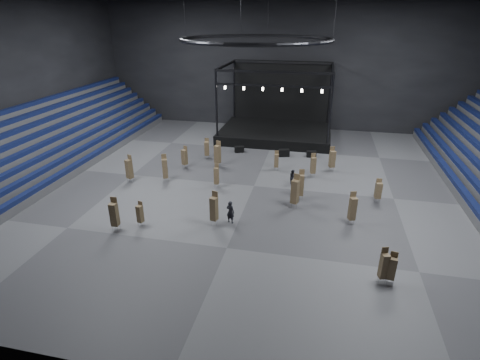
% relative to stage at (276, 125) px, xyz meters
% --- Properties ---
extents(floor, '(50.00, 50.00, 0.00)m').
position_rel_stage_xyz_m(floor, '(-0.00, -16.24, -1.45)').
color(floor, '#4F4F52').
rests_on(floor, ground).
extents(wall_back, '(50.00, 0.20, 18.00)m').
position_rel_stage_xyz_m(wall_back, '(-0.00, 4.76, 7.55)').
color(wall_back, black).
rests_on(wall_back, ground).
extents(wall_front, '(50.00, 0.20, 18.00)m').
position_rel_stage_xyz_m(wall_front, '(-0.00, -37.24, 7.55)').
color(wall_front, black).
rests_on(wall_front, ground).
extents(wall_left, '(0.20, 42.00, 18.00)m').
position_rel_stage_xyz_m(wall_left, '(-25.00, -16.24, 7.55)').
color(wall_left, black).
rests_on(wall_left, ground).
extents(bleachers_left, '(7.20, 40.00, 6.40)m').
position_rel_stage_xyz_m(bleachers_left, '(-22.94, -16.24, 0.28)').
color(bleachers_left, '#4A4B4D').
rests_on(bleachers_left, floor).
extents(stage, '(14.00, 10.00, 9.20)m').
position_rel_stage_xyz_m(stage, '(0.00, 0.00, 0.00)').
color(stage, black).
rests_on(stage, floor).
extents(truss_ring, '(12.30, 12.30, 5.15)m').
position_rel_stage_xyz_m(truss_ring, '(-0.00, -16.24, 11.55)').
color(truss_ring, black).
rests_on(truss_ring, ceiling).
extents(flight_case_left, '(1.20, 0.89, 0.72)m').
position_rel_stage_xyz_m(flight_case_left, '(-3.40, -7.28, -1.09)').
color(flight_case_left, black).
rests_on(flight_case_left, floor).
extents(flight_case_mid, '(1.34, 0.95, 0.81)m').
position_rel_stage_xyz_m(flight_case_mid, '(1.87, -7.54, -1.04)').
color(flight_case_mid, black).
rests_on(flight_case_mid, floor).
extents(flight_case_right, '(1.15, 0.75, 0.70)m').
position_rel_stage_xyz_m(flight_case_right, '(4.94, -7.08, -1.10)').
color(flight_case_right, black).
rests_on(flight_case_right, floor).
extents(chair_stack_0, '(0.69, 0.69, 2.83)m').
position_rel_stage_xyz_m(chair_stack_0, '(-4.65, -12.22, 0.01)').
color(chair_stack_0, silver).
rests_on(chair_stack_0, floor).
extents(chair_stack_1, '(0.51, 0.51, 2.76)m').
position_rel_stage_xyz_m(chair_stack_1, '(4.44, -18.04, -0.05)').
color(chair_stack_1, silver).
rests_on(chair_stack_1, floor).
extents(chair_stack_2, '(0.61, 0.61, 2.77)m').
position_rel_stage_xyz_m(chair_stack_2, '(-1.72, -23.82, -0.04)').
color(chair_stack_2, silver).
rests_on(chair_stack_2, floor).
extents(chair_stack_3, '(0.64, 0.64, 2.39)m').
position_rel_stage_xyz_m(chair_stack_3, '(-7.94, -13.27, -0.20)').
color(chair_stack_3, silver).
rests_on(chair_stack_3, floor).
extents(chair_stack_4, '(0.69, 0.69, 2.58)m').
position_rel_stage_xyz_m(chair_stack_4, '(7.13, -10.81, -0.11)').
color(chair_stack_4, silver).
rests_on(chair_stack_4, floor).
extents(chair_stack_5, '(0.49, 0.49, 2.10)m').
position_rel_stage_xyz_m(chair_stack_5, '(1.53, -11.85, -0.35)').
color(chair_stack_5, silver).
rests_on(chair_stack_5, floor).
extents(chair_stack_6, '(0.55, 0.55, 2.68)m').
position_rel_stage_xyz_m(chair_stack_6, '(-8.69, -26.20, -0.07)').
color(chair_stack_6, silver).
rests_on(chair_stack_6, floor).
extents(chair_stack_7, '(0.62, 0.62, 2.69)m').
position_rel_stage_xyz_m(chair_stack_7, '(8.56, -21.48, -0.08)').
color(chair_stack_7, silver).
rests_on(chair_stack_7, floor).
extents(chair_stack_8, '(0.50, 0.50, 2.03)m').
position_rel_stage_xyz_m(chair_stack_8, '(-7.16, -25.20, -0.39)').
color(chair_stack_8, silver).
rests_on(chair_stack_8, floor).
extents(chair_stack_9, '(0.56, 0.56, 2.35)m').
position_rel_stage_xyz_m(chair_stack_9, '(-6.48, -10.09, -0.22)').
color(chair_stack_9, silver).
rests_on(chair_stack_9, floor).
extents(chair_stack_10, '(0.50, 0.50, 2.15)m').
position_rel_stage_xyz_m(chair_stack_10, '(10.48, -28.22, -0.32)').
color(chair_stack_10, silver).
rests_on(chair_stack_10, floor).
extents(chair_stack_11, '(0.70, 0.70, 2.99)m').
position_rel_stage_xyz_m(chair_stack_11, '(4.06, -19.74, 0.08)').
color(chair_stack_11, silver).
rests_on(chair_stack_11, floor).
extents(chair_stack_12, '(0.55, 0.55, 2.40)m').
position_rel_stage_xyz_m(chair_stack_12, '(10.01, -28.23, -0.23)').
color(chair_stack_12, silver).
rests_on(chair_stack_12, floor).
extents(chair_stack_13, '(0.66, 0.66, 2.78)m').
position_rel_stage_xyz_m(chair_stack_13, '(-8.54, -17.02, -0.04)').
color(chair_stack_13, silver).
rests_on(chair_stack_13, floor).
extents(chair_stack_14, '(0.68, 0.68, 2.74)m').
position_rel_stage_xyz_m(chair_stack_14, '(-11.82, -17.86, -0.04)').
color(chair_stack_14, silver).
rests_on(chair_stack_14, floor).
extents(chair_stack_15, '(0.57, 0.57, 2.15)m').
position_rel_stage_xyz_m(chair_stack_15, '(10.94, -17.23, -0.30)').
color(chair_stack_15, silver).
rests_on(chair_stack_15, floor).
extents(chair_stack_16, '(0.41, 0.41, 2.33)m').
position_rel_stage_xyz_m(chair_stack_16, '(-3.39, -17.19, -0.27)').
color(chair_stack_16, silver).
rests_on(chair_stack_16, floor).
extents(chair_stack_17, '(0.60, 0.60, 2.42)m').
position_rel_stage_xyz_m(chair_stack_17, '(5.29, -12.77, -0.20)').
color(chair_stack_17, silver).
rests_on(chair_stack_17, floor).
extents(man_center, '(0.77, 0.62, 1.84)m').
position_rel_stage_xyz_m(man_center, '(-0.58, -23.27, -0.53)').
color(man_center, black).
rests_on(man_center, floor).
extents(crew_member, '(0.70, 0.82, 1.48)m').
position_rel_stage_xyz_m(crew_member, '(3.50, -15.06, -0.71)').
color(crew_member, black).
rests_on(crew_member, floor).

